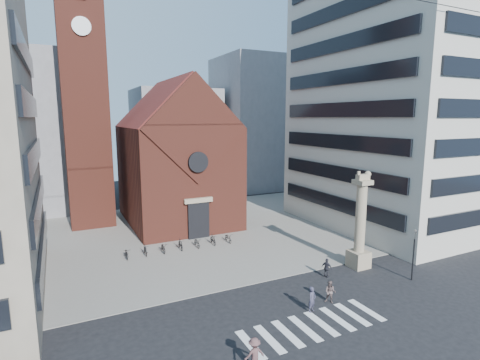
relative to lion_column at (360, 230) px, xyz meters
name	(u,v)px	position (x,y,z in m)	size (l,w,h in m)	color
ground	(281,307)	(-10.01, -3.00, -3.46)	(120.00, 120.00, 0.00)	black
piazza	(193,233)	(-10.01, 16.00, -3.43)	(46.00, 30.00, 0.05)	gray
zebra_crossing	(313,326)	(-9.46, -6.00, -3.45)	(10.20, 3.20, 0.01)	white
church	(176,159)	(-10.01, 22.04, 4.53)	(12.00, 16.65, 18.00)	maroon
campanile	(84,95)	(-20.01, 25.00, 12.28)	(5.50, 5.50, 31.20)	maroon
building_right	(400,93)	(13.99, 9.00, 12.54)	(18.00, 22.00, 32.00)	#B8B3A7
bg_block_left	(2,133)	(-30.01, 37.00, 7.54)	(16.00, 14.00, 22.00)	gray
bg_block_mid	(176,141)	(-4.01, 42.00, 5.54)	(14.00, 12.00, 18.00)	gray
bg_block_right	(262,124)	(11.99, 39.00, 8.54)	(16.00, 14.00, 24.00)	gray
lion_column	(360,230)	(0.00, 0.00, 0.00)	(1.63, 1.60, 8.68)	tan
traffic_light	(414,253)	(1.99, -4.00, -1.17)	(0.13, 0.16, 4.30)	black
pedestrian_0	(312,299)	(-8.45, -4.49, -2.56)	(0.66, 0.43, 1.80)	#353347
pedestrian_1	(330,292)	(-6.52, -4.07, -2.64)	(0.80, 0.62, 1.64)	#604E4C
pedestrian_2	(327,268)	(-3.93, -0.49, -2.64)	(0.96, 0.40, 1.63)	#27272F
pedestrian_3	(254,354)	(-14.83, -8.01, -2.56)	(1.15, 0.66, 1.79)	brown
scooter_0	(127,253)	(-18.18, 11.20, -2.94)	(0.62, 1.78, 0.93)	black
scooter_1	(145,250)	(-16.43, 11.20, -2.89)	(0.49, 1.73, 1.04)	black
scooter_2	(163,248)	(-14.67, 11.20, -2.94)	(0.62, 1.78, 0.93)	black
scooter_3	(181,244)	(-12.92, 11.20, -2.89)	(0.49, 1.73, 1.04)	black
scooter_4	(197,242)	(-11.16, 11.20, -2.94)	(0.62, 1.78, 0.93)	black
scooter_5	(213,239)	(-9.41, 11.20, -2.89)	(0.49, 1.73, 1.04)	black
scooter_6	(228,238)	(-7.65, 11.20, -2.94)	(0.62, 1.78, 0.93)	black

